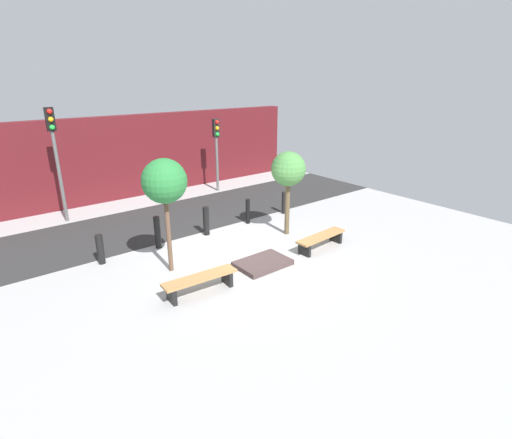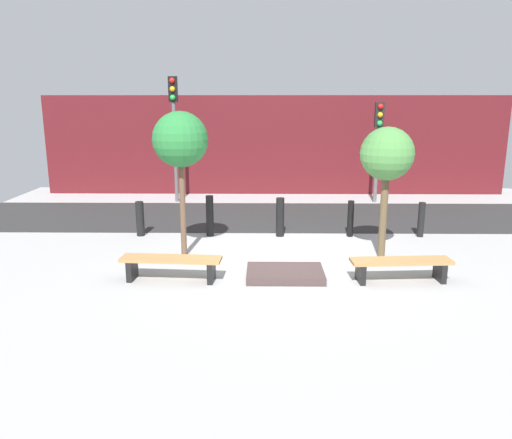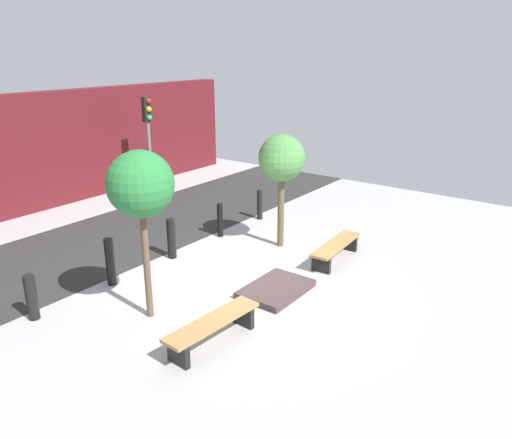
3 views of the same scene
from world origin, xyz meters
name	(u,v)px [view 2 (image 2 of 3)]	position (x,y,z in m)	size (l,w,h in m)	color
ground_plane	(283,262)	(0.00, 0.00, 0.00)	(18.00, 18.00, 0.00)	#9B9B9B
road_strip	(277,216)	(0.00, 4.16, 0.01)	(18.00, 3.72, 0.01)	#292929
building_facade	(275,145)	(0.00, 7.97, 1.72)	(16.20, 0.50, 3.44)	#511419
bench_left	(171,264)	(-2.13, -1.09, 0.32)	(1.89, 0.55, 0.45)	black
bench_right	(401,265)	(2.13, -1.09, 0.31)	(1.88, 0.54, 0.42)	black
planter_bed	(285,273)	(0.00, -0.89, 0.07)	(1.46, 1.01, 0.14)	#433332
tree_behind_left_bench	(180,141)	(-2.13, 0.44, 2.47)	(1.15, 1.15, 3.07)	brown
tree_behind_right_bench	(387,156)	(2.13, 0.44, 2.17)	(1.11, 1.11, 2.76)	brown
bollard_far_left	(140,219)	(-3.46, 2.05, 0.43)	(0.20, 0.20, 0.86)	black
bollard_left	(210,216)	(-1.73, 2.05, 0.51)	(0.19, 0.19, 1.01)	black
bollard_center	(280,217)	(0.00, 2.05, 0.48)	(0.20, 0.20, 0.96)	black
bollard_right	(350,219)	(1.73, 2.05, 0.45)	(0.15, 0.15, 0.89)	black
bollard_far_right	(421,220)	(3.46, 2.05, 0.43)	(0.16, 0.16, 0.86)	black
traffic_light_west	(174,117)	(-3.27, 6.31, 2.75)	(0.28, 0.27, 4.01)	#555555
traffic_light_mid_west	(378,134)	(3.27, 6.31, 2.24)	(0.28, 0.27, 3.21)	#5B5B5B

